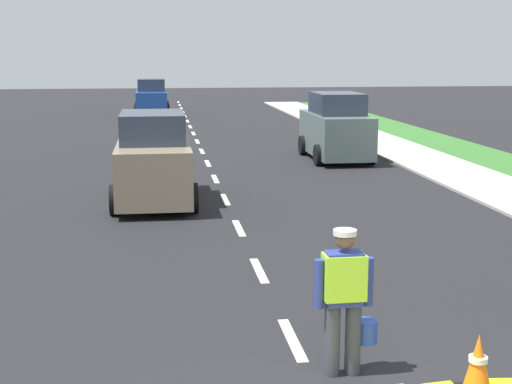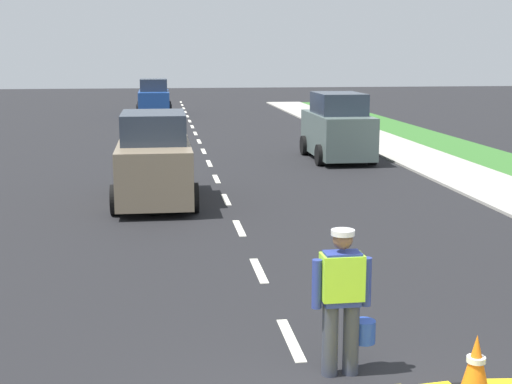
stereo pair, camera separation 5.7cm
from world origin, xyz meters
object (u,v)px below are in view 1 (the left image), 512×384
(traffic_cone_near, at_px, (478,363))
(car_oncoming_third, at_px, (152,98))
(road_worker, at_px, (345,295))
(car_oncoming_lead, at_px, (153,161))
(car_parked_far, at_px, (336,129))

(traffic_cone_near, relative_size, car_oncoming_third, 0.16)
(road_worker, bearing_deg, car_oncoming_lead, 101.95)
(road_worker, height_order, car_parked_far, car_parked_far)
(road_worker, bearing_deg, car_parked_far, 76.50)
(traffic_cone_near, bearing_deg, road_worker, 154.07)
(traffic_cone_near, distance_m, car_oncoming_lead, 11.15)
(car_parked_far, bearing_deg, car_oncoming_lead, -133.34)
(traffic_cone_near, xyz_separation_m, car_oncoming_lead, (-3.40, 10.60, 0.68))
(car_oncoming_lead, bearing_deg, road_worker, -78.05)
(car_parked_far, xyz_separation_m, car_oncoming_lead, (-6.04, -6.40, -0.04))
(car_oncoming_third, xyz_separation_m, car_oncoming_lead, (0.14, -25.69, 0.05))
(road_worker, distance_m, car_parked_far, 16.84)
(car_parked_far, bearing_deg, car_oncoming_third, 107.76)
(car_parked_far, relative_size, car_oncoming_third, 0.98)
(road_worker, bearing_deg, car_oncoming_third, 93.61)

